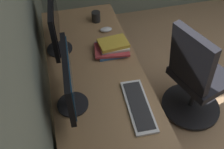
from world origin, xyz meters
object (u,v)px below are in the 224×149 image
Objects in this scene: book_stack_near at (112,47)px; office_chair at (195,80)px; mouse_main at (106,29)px; coffee_mug at (96,16)px; monitor_primary at (55,22)px; keyboard_main at (138,106)px; monitor_secondary at (69,81)px.

office_chair is (-0.24, -0.67, -0.31)m from book_stack_near.
mouse_main is 0.18m from coffee_mug.
monitor_primary is 1.33× the size of keyboard_main.
monitor_secondary is 0.84m from mouse_main.
mouse_main is (0.14, -0.41, -0.24)m from monitor_primary.
monitor_secondary is 0.97m from coffee_mug.
coffee_mug is at bearing 46.08° from office_chair.
monitor_primary is 0.52m from coffee_mug.
monitor_primary is at bearing 109.01° from mouse_main.
keyboard_main is (-0.12, -0.40, -0.22)m from monitor_secondary.
monitor_secondary is 1.12× the size of keyboard_main.
keyboard_main is 0.44× the size of office_chair.
coffee_mug reaches higher than keyboard_main.
monitor_secondary is 4.62× the size of mouse_main.
mouse_main is at bearing -164.02° from coffee_mug.
coffee_mug reaches higher than mouse_main.
keyboard_main is at bearing -176.89° from coffee_mug.
monitor_secondary reaches higher than book_stack_near.
coffee_mug is 1.03m from office_chair.
book_stack_near is at bearing -107.69° from monitor_primary.
office_chair is at bearing -127.59° from mouse_main.
mouse_main is (0.83, 0.00, 0.01)m from keyboard_main.
coffee_mug is (0.32, -0.36, -0.21)m from monitor_primary.
monitor_secondary is 0.50× the size of office_chair.
mouse_main is 0.27m from book_stack_near.
monitor_primary reaches higher than coffee_mug.
book_stack_near is 0.30× the size of office_chair.
office_chair reaches higher than mouse_main.
keyboard_main is 0.83m from mouse_main.
coffee_mug reaches higher than book_stack_near.
book_stack_near is at bearing -175.67° from coffee_mug.
monitor_secondary is at bearing -178.02° from monitor_primary.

